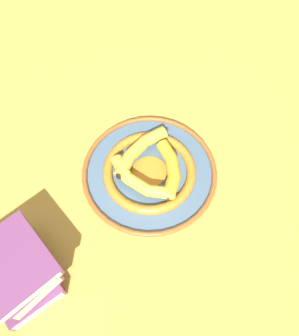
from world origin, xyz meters
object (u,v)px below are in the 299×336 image
at_px(banana_b, 140,149).
at_px(banana_c, 139,181).
at_px(decorative_bowl, 150,172).
at_px(banana_a, 171,169).
at_px(book_stack, 16,270).

distance_m(banana_b, banana_c, 0.09).
xyz_separation_m(decorative_bowl, banana_b, (0.04, -0.03, 0.03)).
bearing_deg(banana_b, decorative_bowl, 67.79).
distance_m(decorative_bowl, banana_a, 0.06).
bearing_deg(banana_c, decorative_bowl, 91.69).
bearing_deg(banana_a, decorative_bowl, 73.07).
bearing_deg(banana_b, banana_a, 93.28).
xyz_separation_m(decorative_bowl, banana_c, (0.01, 0.05, 0.03)).
distance_m(decorative_bowl, banana_c, 0.06).
distance_m(banana_a, banana_b, 0.10).
bearing_deg(banana_c, book_stack, -105.83).
xyz_separation_m(banana_c, book_stack, (0.14, 0.29, 0.01)).
height_order(banana_a, banana_b, same).
bearing_deg(decorative_bowl, banana_b, -39.06).
distance_m(decorative_bowl, banana_b, 0.06).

